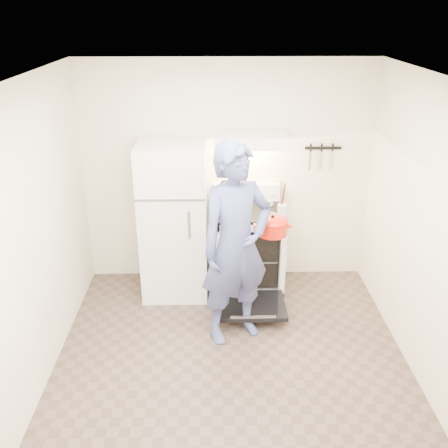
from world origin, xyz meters
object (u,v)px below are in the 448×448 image
(dutch_oven, at_px, (272,228))
(stove_body, at_px, (248,251))
(tea_kettle, at_px, (226,193))
(refrigerator, at_px, (174,220))
(person, at_px, (236,246))

(dutch_oven, bearing_deg, stove_body, 104.41)
(tea_kettle, bearing_deg, refrigerator, -165.03)
(refrigerator, xyz_separation_m, person, (0.63, -0.87, 0.12))
(refrigerator, distance_m, stove_body, 0.90)
(person, xyz_separation_m, dutch_oven, (0.35, 0.22, 0.08))
(stove_body, relative_size, dutch_oven, 2.58)
(stove_body, distance_m, tea_kettle, 0.70)
(refrigerator, distance_m, tea_kettle, 0.63)
(stove_body, distance_m, person, 1.05)
(stove_body, bearing_deg, person, -101.37)
(refrigerator, distance_m, dutch_oven, 1.20)
(person, relative_size, dutch_oven, 5.43)
(tea_kettle, height_order, dutch_oven, tea_kettle)
(refrigerator, height_order, person, person)
(refrigerator, xyz_separation_m, stove_body, (0.81, 0.02, -0.39))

